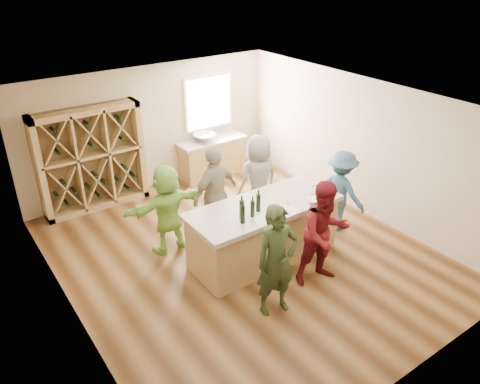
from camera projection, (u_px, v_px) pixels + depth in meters
floor at (242, 255)px, 8.60m from camera, size 6.00×7.00×0.10m
ceiling at (242, 102)px, 7.27m from camera, size 6.00×7.00×0.10m
wall_back at (150, 128)px, 10.51m from camera, size 6.00×0.10×2.80m
wall_front at (422, 297)px, 5.37m from camera, size 6.00×0.10×2.80m
wall_left at (60, 242)px, 6.37m from camera, size 0.10×7.00×2.80m
wall_right at (364, 146)px, 9.51m from camera, size 0.10×7.00×2.80m
window_frame at (208, 102)px, 11.07m from camera, size 1.30×0.06×1.30m
window_pane at (209, 103)px, 11.04m from camera, size 1.18×0.01×1.18m
wine_rack at (91, 159)px, 9.68m from camera, size 2.20×0.45×2.20m
back_counter_base at (212, 158)px, 11.42m from camera, size 1.60×0.58×0.86m
back_counter_top at (212, 141)px, 11.21m from camera, size 1.70×0.62×0.06m
sink at (205, 138)px, 11.05m from camera, size 0.54×0.54×0.19m
faucet at (201, 133)px, 11.16m from camera, size 0.02×0.02×0.30m
tasting_counter_base at (263, 234)px, 8.25m from camera, size 2.60×1.00×1.00m
tasting_counter_top at (264, 207)px, 8.00m from camera, size 2.72×1.12×0.08m
wine_bottle_b at (243, 214)px, 7.38m from camera, size 0.09×0.09×0.32m
wine_bottle_c at (242, 209)px, 7.51m from camera, size 0.08×0.08×0.32m
wine_bottle_d at (253, 209)px, 7.56m from camera, size 0.09×0.09×0.29m
wine_bottle_e at (258, 203)px, 7.72m from camera, size 0.09×0.09×0.31m
wine_glass_a at (268, 215)px, 7.48m from camera, size 0.09×0.09×0.17m
wine_glass_b at (289, 206)px, 7.75m from camera, size 0.08×0.08×0.18m
wine_glass_c at (311, 199)px, 7.97m from camera, size 0.09×0.09×0.18m
wine_glass_e at (314, 190)px, 8.25m from camera, size 0.09×0.09×0.19m
tasting_menu_a at (261, 220)px, 7.53m from camera, size 0.34×0.38×0.00m
tasting_menu_b at (289, 210)px, 7.82m from camera, size 0.31×0.35×0.00m
tasting_menu_c at (316, 199)px, 8.15m from camera, size 0.28×0.35×0.00m
person_near_left at (277, 261)px, 6.84m from camera, size 0.73×0.59×1.80m
person_near_right at (325, 233)px, 7.50m from camera, size 0.96×0.66×1.81m
person_server at (341, 191)px, 9.02m from camera, size 0.65×1.11×1.63m
person_far_mid at (215, 194)px, 8.72m from camera, size 1.16×0.76×1.82m
person_far_right at (258, 179)px, 9.32m from camera, size 0.89×0.59×1.80m
person_far_left at (168, 209)px, 8.34m from camera, size 1.58×0.61×1.68m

